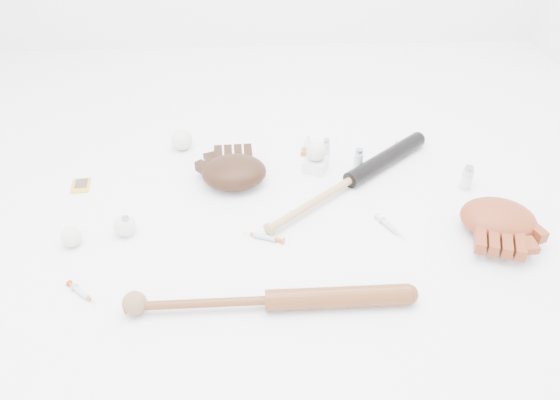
{
  "coord_description": "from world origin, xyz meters",
  "views": [
    {
      "loc": [
        -0.07,
        -1.41,
        1.15
      ],
      "look_at": [
        0.01,
        0.01,
        0.06
      ],
      "focal_mm": 35.0,
      "sensor_mm": 36.0,
      "label": 1
    }
  ],
  "objects_px": {
    "bat_wood": "(269,300)",
    "glove_dark": "(234,172)",
    "bat_dark": "(351,180)",
    "pedestal": "(316,165)"
  },
  "relations": [
    {
      "from": "bat_wood",
      "to": "pedestal",
      "type": "distance_m",
      "value": 0.7
    },
    {
      "from": "glove_dark",
      "to": "pedestal",
      "type": "xyz_separation_m",
      "value": [
        0.3,
        0.07,
        -0.03
      ]
    },
    {
      "from": "bat_dark",
      "to": "pedestal",
      "type": "height_order",
      "value": "bat_dark"
    },
    {
      "from": "bat_wood",
      "to": "glove_dark",
      "type": "height_order",
      "value": "glove_dark"
    },
    {
      "from": "bat_wood",
      "to": "glove_dark",
      "type": "relative_size",
      "value": 2.95
    },
    {
      "from": "bat_wood",
      "to": "pedestal",
      "type": "xyz_separation_m",
      "value": [
        0.2,
        0.67,
        -0.01
      ]
    },
    {
      "from": "bat_dark",
      "to": "bat_wood",
      "type": "height_order",
      "value": "bat_dark"
    },
    {
      "from": "bat_dark",
      "to": "glove_dark",
      "type": "height_order",
      "value": "glove_dark"
    },
    {
      "from": "pedestal",
      "to": "bat_dark",
      "type": "bearing_deg",
      "value": -45.5
    },
    {
      "from": "glove_dark",
      "to": "pedestal",
      "type": "relative_size",
      "value": 3.42
    }
  ]
}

